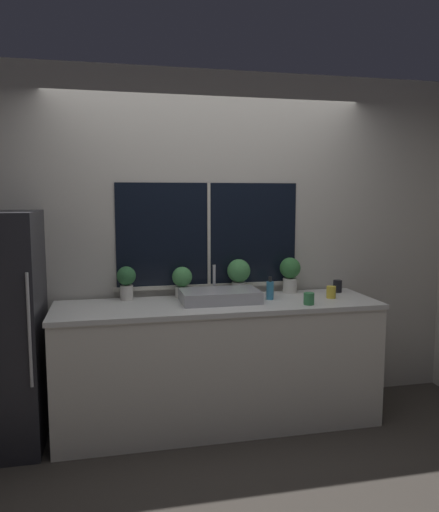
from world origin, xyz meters
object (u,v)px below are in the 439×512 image
at_px(potted_plant_far_left, 126,280).
at_px(potted_plant_center_right, 239,274).
at_px(mug_green, 309,299).
at_px(mug_yellow, 331,292).
at_px(soap_bottle, 270,290).
at_px(mug_black, 337,286).
at_px(sink, 220,296).
at_px(potted_plant_far_right, 290,272).
at_px(potted_plant_center_left, 182,280).

height_order(potted_plant_far_left, potted_plant_center_right, potted_plant_center_right).
bearing_deg(mug_green, mug_yellow, 34.67).
bearing_deg(potted_plant_center_right, soap_bottle, -49.04).
bearing_deg(mug_yellow, mug_black, 53.32).
height_order(mug_black, mug_green, mug_black).
relative_size(sink, mug_black, 5.78).
height_order(potted_plant_center_right, soap_bottle, potted_plant_center_right).
height_order(soap_bottle, mug_yellow, soap_bottle).
bearing_deg(mug_yellow, potted_plant_far_right, 129.89).
bearing_deg(potted_plant_far_left, mug_yellow, -10.23).
bearing_deg(soap_bottle, potted_plant_center_left, 161.25).
relative_size(potted_plant_center_left, mug_yellow, 2.58).
relative_size(sink, potted_plant_far_right, 2.01).
relative_size(sink, soap_bottle, 3.29).
relative_size(potted_plant_far_right, mug_black, 2.88).
bearing_deg(potted_plant_center_right, mug_black, -5.36).
relative_size(sink, potted_plant_center_right, 2.02).
bearing_deg(potted_plant_center_right, sink, -132.47).
bearing_deg(mug_yellow, potted_plant_center_right, 157.25).
bearing_deg(mug_black, sink, -171.77).
distance_m(sink, potted_plant_center_right, 0.33).
relative_size(potted_plant_far_left, mug_yellow, 2.76).
relative_size(potted_plant_center_right, mug_green, 3.30).
bearing_deg(potted_plant_far_right, sink, -160.62).
height_order(potted_plant_far_right, soap_bottle, potted_plant_far_right).
xyz_separation_m(sink, mug_green, (0.62, -0.23, -0.00)).
bearing_deg(sink, potted_plant_far_right, 19.38).
xyz_separation_m(sink, soap_bottle, (0.40, 0.01, 0.03)).
bearing_deg(potted_plant_center_right, potted_plant_far_left, 180.00).
bearing_deg(mug_yellow, mug_green, -145.33).
height_order(soap_bottle, mug_green, soap_bottle).
xyz_separation_m(potted_plant_center_left, potted_plant_far_right, (0.89, 0.00, 0.03)).
relative_size(potted_plant_center_left, mug_black, 2.40).
relative_size(soap_bottle, mug_black, 1.76).
distance_m(potted_plant_center_left, mug_green, 0.98).
height_order(potted_plant_far_right, mug_black, potted_plant_far_right).
bearing_deg(mug_black, potted_plant_far_right, 168.73).
bearing_deg(potted_plant_center_left, potted_plant_center_right, 0.00).
relative_size(sink, potted_plant_center_left, 2.41).
distance_m(potted_plant_far_left, potted_plant_far_right, 1.32).
bearing_deg(sink, mug_yellow, -3.59).
relative_size(soap_bottle, mug_yellow, 1.90).
relative_size(potted_plant_center_right, mug_yellow, 3.09).
height_order(potted_plant_far_left, potted_plant_center_left, potted_plant_far_left).
bearing_deg(potted_plant_center_left, potted_plant_far_right, 0.00).
xyz_separation_m(potted_plant_far_left, potted_plant_center_right, (0.88, 0.00, 0.02)).
xyz_separation_m(potted_plant_center_right, mug_black, (0.82, -0.08, -0.12)).
bearing_deg(sink, mug_green, -20.76).
distance_m(sink, potted_plant_far_left, 0.72).
bearing_deg(mug_black, mug_green, -137.01).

